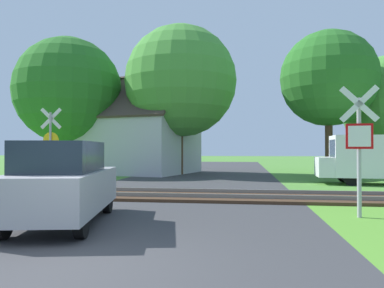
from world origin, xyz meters
TOP-DOWN VIEW (x-y plane):
  - ground_plane at (0.00, 0.00)m, footprint 160.00×160.00m
  - road_asphalt at (0.00, 2.00)m, footprint 8.26×80.00m
  - rail_track at (0.00, 7.62)m, footprint 60.00×2.60m
  - stop_sign_near at (5.05, 4.52)m, footprint 0.87×0.20m
  - crossing_sign_far at (-5.43, 9.51)m, footprint 0.88×0.16m
  - house at (-5.23, 19.91)m, footprint 9.70×8.51m
  - tree_right at (7.12, 17.13)m, footprint 5.39×5.39m
  - tree_center at (-1.60, 18.66)m, footprint 7.08×7.08m
  - tree_left at (-8.98, 18.29)m, footprint 6.90×6.90m
  - mail_truck at (8.35, 13.18)m, footprint 5.01×2.18m
  - parked_car at (-1.51, 2.85)m, footprint 2.36×4.24m

SIDE VIEW (x-z plane):
  - ground_plane at x=0.00m, z-range 0.00..0.00m
  - road_asphalt at x=0.00m, z-range 0.00..0.01m
  - rail_track at x=0.00m, z-range -0.05..0.17m
  - parked_car at x=-1.51m, z-range 0.00..1.78m
  - mail_truck at x=8.35m, z-range 0.12..2.36m
  - stop_sign_near at x=5.05m, z-range 0.22..3.34m
  - crossing_sign_far at x=-5.43m, z-range 0.28..3.58m
  - house at x=-5.23m, z-range -1.26..5.35m
  - tree_left at x=-8.98m, z-range 0.98..9.86m
  - tree_right at x=7.12m, z-range 1.44..9.74m
  - tree_center at x=-1.60m, z-range 1.19..10.67m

